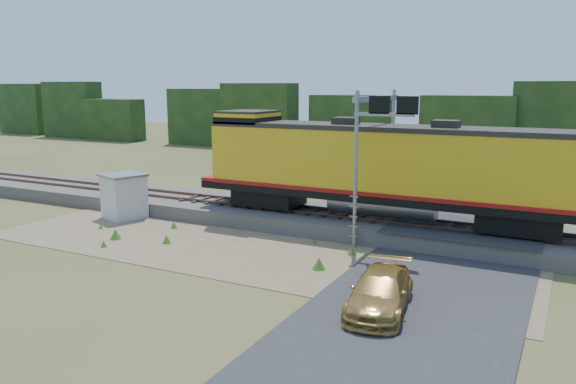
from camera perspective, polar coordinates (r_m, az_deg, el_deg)
The scene contains 11 objects.
ground at distance 24.85m, azimuth -1.35°, elevation -6.78°, with size 140.00×140.00×0.00m, color #475123.
ballast at distance 29.95m, azimuth 4.17°, elevation -2.95°, with size 70.00×5.00×0.80m, color slate.
rails at distance 29.84m, azimuth 4.18°, elevation -2.06°, with size 70.00×1.54×0.16m.
dirt_shoulder at distance 26.22m, azimuth -4.68°, elevation -5.83°, with size 26.00×8.00×0.03m, color #8C7754.
road at distance 23.17m, azimuth 15.11°, elevation -8.25°, with size 7.00×66.00×0.86m.
tree_line_north at distance 60.03m, azimuth 16.41°, elevation 6.13°, with size 130.00×3.00×6.50m.
weed_clumps at distance 26.71m, azimuth -7.88°, elevation -5.62°, with size 15.00×6.20×0.56m, color #417020, non-canonical shape.
locomotive at distance 28.46m, azimuth 9.03°, elevation 2.60°, with size 20.02×3.05×5.17m.
shed at distance 33.34m, azimuth -16.32°, elevation -0.37°, with size 2.74×2.74×2.56m.
signal_gantry at distance 27.53m, azimuth 9.27°, elevation 6.37°, with size 2.89×6.20×7.28m.
car at distance 19.41m, azimuth 9.33°, elevation -9.98°, with size 1.86×4.58×1.33m, color #AD8740.
Camera 1 is at (11.38, -20.77, 7.50)m, focal length 35.00 mm.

